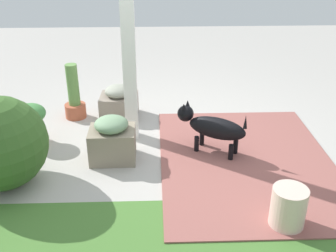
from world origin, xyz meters
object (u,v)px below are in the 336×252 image
(terracotta_pot_broad, at_px, (31,121))
(ceramic_urn, at_px, (288,208))
(stone_planter_nearest, at_px, (119,102))
(dog, at_px, (212,127))
(porch_pillar, at_px, (128,40))
(terracotta_pot_tall, at_px, (74,99))
(stone_planter_mid, at_px, (112,140))

(terracotta_pot_broad, height_order, ceramic_urn, terracotta_pot_broad)
(stone_planter_nearest, height_order, terracotta_pot_broad, terracotta_pot_broad)
(stone_planter_nearest, distance_m, dog, 1.45)
(porch_pillar, distance_m, terracotta_pot_tall, 1.29)
(porch_pillar, distance_m, stone_planter_nearest, 1.12)
(porch_pillar, xyz_separation_m, stone_planter_mid, (0.18, 0.52, -0.92))
(stone_planter_mid, relative_size, terracotta_pot_broad, 1.07)
(terracotta_pot_broad, bearing_deg, stone_planter_mid, 155.94)
(stone_planter_nearest, bearing_deg, stone_planter_mid, 90.59)
(stone_planter_nearest, distance_m, terracotta_pot_broad, 1.15)
(stone_planter_nearest, xyz_separation_m, stone_planter_mid, (-0.01, 1.08, 0.04))
(porch_pillar, distance_m, ceramic_urn, 2.33)
(porch_pillar, bearing_deg, stone_planter_mid, 71.04)
(terracotta_pot_tall, distance_m, dog, 1.90)
(terracotta_pot_broad, relative_size, dog, 0.62)
(stone_planter_nearest, bearing_deg, terracotta_pot_tall, 1.10)
(stone_planter_nearest, distance_m, stone_planter_mid, 1.08)
(porch_pillar, relative_size, terracotta_pot_tall, 3.24)
(stone_planter_nearest, xyz_separation_m, terracotta_pot_tall, (0.56, 0.01, 0.06))
(stone_planter_nearest, relative_size, dog, 0.66)
(terracotta_pot_tall, relative_size, ceramic_urn, 1.97)
(porch_pillar, bearing_deg, stone_planter_nearest, -71.22)
(terracotta_pot_broad, bearing_deg, terracotta_pot_tall, -120.23)
(stone_planter_nearest, relative_size, ceramic_urn, 1.35)
(porch_pillar, bearing_deg, ceramic_urn, 129.19)
(ceramic_urn, bearing_deg, dog, -69.35)
(dog, bearing_deg, stone_planter_nearest, -42.40)
(terracotta_pot_broad, xyz_separation_m, dog, (-2.01, 0.32, 0.05))
(stone_planter_nearest, height_order, dog, dog)
(stone_planter_nearest, distance_m, ceramic_urn, 2.69)
(terracotta_pot_tall, height_order, ceramic_urn, terracotta_pot_tall)
(porch_pillar, distance_m, stone_planter_mid, 1.07)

